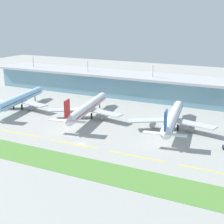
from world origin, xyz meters
TOP-DOWN VIEW (x-y plane):
  - ground_plane at (0.00, 0.00)m, footprint 600.00×600.00m
  - terminal_building at (-0.00, 106.59)m, footprint 288.00×34.00m
  - airliner_nearest at (-73.23, 37.11)m, footprint 47.78×68.42m
  - airliner_near_middle at (-19.93, 39.96)m, footprint 47.90×71.12m
  - airliner_far_middle at (34.21, 42.23)m, footprint 48.07×67.76m
  - taxiway_stripe_mid_west at (-37.00, -2.03)m, footprint 28.00×0.70m
  - taxiway_stripe_centre at (-3.00, -2.03)m, footprint 28.00×0.70m
  - taxiway_stripe_mid_east at (31.00, -2.03)m, footprint 28.00×0.70m
  - taxiway_stripe_east at (65.00, -2.03)m, footprint 28.00×0.70m
  - grass_verge at (0.00, -22.64)m, footprint 300.00×18.00m

SIDE VIEW (x-z plane):
  - ground_plane at x=0.00m, z-range 0.00..0.00m
  - taxiway_stripe_mid_west at x=-37.00m, z-range 0.00..0.04m
  - taxiway_stripe_centre at x=-3.00m, z-range 0.00..0.04m
  - taxiway_stripe_mid_east at x=31.00m, z-range 0.00..0.04m
  - taxiway_stripe_east at x=65.00m, z-range 0.00..0.04m
  - grass_verge at x=0.00m, z-range 0.00..0.10m
  - airliner_far_middle at x=34.21m, z-range -3.00..15.90m
  - airliner_nearest at x=-73.23m, z-range -3.00..15.90m
  - airliner_near_middle at x=-19.93m, z-range -2.99..15.91m
  - terminal_building at x=0.00m, z-range -4.30..22.55m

